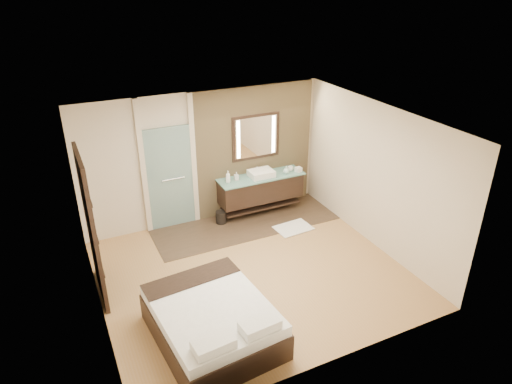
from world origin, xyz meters
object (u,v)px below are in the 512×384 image
vanity (261,188)px  bed (213,321)px  mirror_unit (256,137)px  waste_bin (221,217)px

vanity → bed: bearing=-126.3°
mirror_unit → waste_bin: bearing=-162.1°
vanity → bed: size_ratio=0.93×
waste_bin → vanity: bearing=4.1°
vanity → bed: (-2.26, -3.08, -0.28)m
mirror_unit → bed: 4.23m
bed → waste_bin: bed is taller
vanity → bed: vanity is taller
mirror_unit → bed: size_ratio=0.53×
waste_bin → mirror_unit: bearing=17.9°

